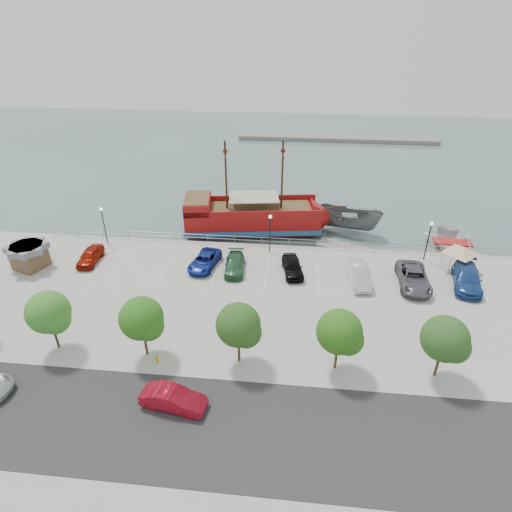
# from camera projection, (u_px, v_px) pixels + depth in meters

# --- Properties ---
(ground) EXTENTS (160.00, 160.00, 0.00)m
(ground) POSITION_uv_depth(u_px,v_px,m) (264.00, 294.00, 40.62)
(ground) COLOR #495D5C
(street) EXTENTS (100.00, 8.00, 0.04)m
(street) POSITION_uv_depth(u_px,v_px,m) (242.00, 431.00, 26.38)
(street) COLOR #2C2C2C
(street) RESTS_ON land_slab
(sidewalk) EXTENTS (100.00, 4.00, 0.05)m
(sidewalk) POSITION_uv_depth(u_px,v_px,m) (253.00, 362.00, 31.53)
(sidewalk) COLOR #A9A49D
(sidewalk) RESTS_ON land_slab
(seawall_railing) EXTENTS (50.00, 0.06, 1.00)m
(seawall_railing) POSITION_uv_depth(u_px,v_px,m) (271.00, 241.00, 46.55)
(seawall_railing) COLOR gray
(seawall_railing) RESTS_ON land_slab
(far_shore) EXTENTS (40.00, 3.00, 0.80)m
(far_shore) POSITION_uv_depth(u_px,v_px,m) (337.00, 139.00, 86.73)
(far_shore) COLOR gray
(far_shore) RESTS_ON ground
(pirate_ship) EXTENTS (18.65, 7.45, 11.63)m
(pirate_ship) POSITION_uv_depth(u_px,v_px,m) (263.00, 217.00, 50.85)
(pirate_ship) COLOR maroon
(pirate_ship) RESTS_ON ground
(patrol_boat) EXTENTS (8.20, 5.23, 2.97)m
(patrol_boat) POSITION_uv_depth(u_px,v_px,m) (349.00, 221.00, 51.08)
(patrol_boat) COLOR #585A5C
(patrol_boat) RESTS_ON ground
(speedboat) EXTENTS (6.06, 8.03, 1.57)m
(speedboat) POSITION_uv_depth(u_px,v_px,m) (452.00, 245.00, 47.42)
(speedboat) COLOR silver
(speedboat) RESTS_ON ground
(dock_west) EXTENTS (6.59, 3.22, 0.36)m
(dock_west) POSITION_uv_depth(u_px,v_px,m) (149.00, 240.00, 49.71)
(dock_west) COLOR slate
(dock_west) RESTS_ON ground
(dock_mid) EXTENTS (7.72, 4.98, 0.43)m
(dock_mid) POSITION_uv_depth(u_px,v_px,m) (350.00, 250.00, 47.62)
(dock_mid) COLOR gray
(dock_mid) RESTS_ON ground
(dock_east) EXTENTS (7.44, 3.32, 0.41)m
(dock_east) POSITION_uv_depth(u_px,v_px,m) (430.00, 254.00, 46.85)
(dock_east) COLOR gray
(dock_east) RESTS_ON ground
(shed) EXTENTS (3.88, 3.88, 2.48)m
(shed) POSITION_uv_depth(u_px,v_px,m) (29.00, 255.00, 42.39)
(shed) COLOR brown
(shed) RESTS_ON land_slab
(canopy_tent) EXTENTS (3.73, 3.73, 3.08)m
(canopy_tent) POSITION_uv_depth(u_px,v_px,m) (462.00, 246.00, 41.20)
(canopy_tent) COLOR slate
(canopy_tent) RESTS_ON land_slab
(street_sedan) EXTENTS (4.51, 2.15, 1.43)m
(street_sedan) POSITION_uv_depth(u_px,v_px,m) (173.00, 399.00, 27.66)
(street_sedan) COLOR maroon
(street_sedan) RESTS_ON street
(fire_hydrant) EXTENTS (0.23, 0.23, 0.67)m
(fire_hydrant) POSITION_uv_depth(u_px,v_px,m) (157.00, 359.00, 31.29)
(fire_hydrant) COLOR #C0AD0A
(fire_hydrant) RESTS_ON sidewalk
(lamp_post_left) EXTENTS (0.36, 0.36, 4.28)m
(lamp_post_left) POSITION_uv_depth(u_px,v_px,m) (103.00, 219.00, 45.83)
(lamp_post_left) COLOR black
(lamp_post_left) RESTS_ON land_slab
(lamp_post_mid) EXTENTS (0.36, 0.36, 4.28)m
(lamp_post_mid) POSITION_uv_depth(u_px,v_px,m) (270.00, 227.00, 44.21)
(lamp_post_mid) COLOR black
(lamp_post_mid) RESTS_ON land_slab
(lamp_post_right) EXTENTS (0.36, 0.36, 4.28)m
(lamp_post_right) POSITION_uv_depth(u_px,v_px,m) (429.00, 234.00, 42.78)
(lamp_post_right) COLOR black
(lamp_post_right) RESTS_ON land_slab
(tree_b) EXTENTS (3.30, 3.20, 5.00)m
(tree_b) POSITION_uv_depth(u_px,v_px,m) (50.00, 314.00, 31.14)
(tree_b) COLOR #473321
(tree_b) RESTS_ON sidewalk
(tree_c) EXTENTS (3.30, 3.20, 5.00)m
(tree_c) POSITION_uv_depth(u_px,v_px,m) (143.00, 320.00, 30.51)
(tree_c) COLOR #473321
(tree_c) RESTS_ON sidewalk
(tree_d) EXTENTS (3.30, 3.20, 5.00)m
(tree_d) POSITION_uv_depth(u_px,v_px,m) (240.00, 327.00, 29.88)
(tree_d) COLOR #473321
(tree_d) RESTS_ON sidewalk
(tree_e) EXTENTS (3.30, 3.20, 5.00)m
(tree_e) POSITION_uv_depth(u_px,v_px,m) (341.00, 334.00, 29.26)
(tree_e) COLOR #473321
(tree_e) RESTS_ON sidewalk
(tree_f) EXTENTS (3.30, 3.20, 5.00)m
(tree_f) POSITION_uv_depth(u_px,v_px,m) (447.00, 341.00, 28.63)
(tree_f) COLOR #473321
(tree_f) RESTS_ON sidewalk
(parked_car_a) EXTENTS (1.81, 4.23, 1.42)m
(parked_car_a) POSITION_uv_depth(u_px,v_px,m) (90.00, 256.00, 43.52)
(parked_car_a) COLOR #941304
(parked_car_a) RESTS_ON land_slab
(parked_car_c) EXTENTS (3.06, 5.14, 1.34)m
(parked_car_c) POSITION_uv_depth(u_px,v_px,m) (205.00, 261.00, 42.73)
(parked_car_c) COLOR navy
(parked_car_c) RESTS_ON land_slab
(parked_car_d) EXTENTS (2.20, 4.71, 1.33)m
(parked_car_d) POSITION_uv_depth(u_px,v_px,m) (235.00, 264.00, 42.14)
(parked_car_d) COLOR #295A35
(parked_car_d) RESTS_ON land_slab
(parked_car_e) EXTENTS (2.54, 4.62, 1.49)m
(parked_car_e) POSITION_uv_depth(u_px,v_px,m) (293.00, 266.00, 41.68)
(parked_car_e) COLOR black
(parked_car_e) RESTS_ON land_slab
(parked_car_f) EXTENTS (2.27, 5.08, 1.62)m
(parked_car_f) POSITION_uv_depth(u_px,v_px,m) (359.00, 274.00, 40.34)
(parked_car_f) COLOR silver
(parked_car_f) RESTS_ON land_slab
(parked_car_g) EXTENTS (2.86, 5.86, 1.60)m
(parked_car_g) POSITION_uv_depth(u_px,v_px,m) (413.00, 278.00, 39.81)
(parked_car_g) COLOR #585861
(parked_car_g) RESTS_ON land_slab
(parked_car_h) EXTENTS (3.39, 6.04, 1.65)m
(parked_car_h) POSITION_uv_depth(u_px,v_px,m) (467.00, 278.00, 39.72)
(parked_car_h) COLOR navy
(parked_car_h) RESTS_ON land_slab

